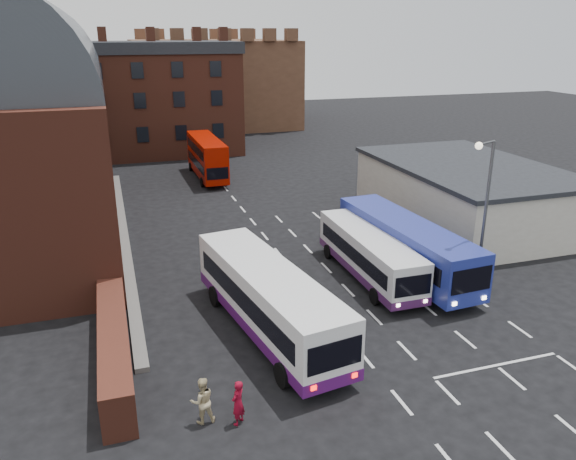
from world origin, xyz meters
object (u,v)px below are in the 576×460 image
object	(u,v)px
bus_blue	(405,243)
bus_red_double	(207,157)
bus_white_inbound	(369,252)
street_lamp	(484,203)
pedestrian_red	(238,403)
pedestrian_beige	(202,401)
bus_white_outbound	(269,296)

from	to	relation	value
bus_blue	bus_red_double	world-z (taller)	bus_red_double
bus_white_inbound	bus_blue	bearing A→B (deg)	179.99
street_lamp	pedestrian_red	size ratio (longest dim) A/B	4.78
bus_red_double	pedestrian_beige	size ratio (longest dim) A/B	5.33
pedestrian_red	bus_white_inbound	bearing A→B (deg)	-179.69
bus_white_outbound	street_lamp	xyz separation A→B (m)	(11.66, 0.74, 3.12)
bus_red_double	street_lamp	size ratio (longest dim) A/B	1.15
bus_white_inbound	street_lamp	xyz separation A→B (m)	(4.59, -3.41, 3.44)
bus_white_inbound	street_lamp	size ratio (longest dim) A/B	1.17
bus_white_outbound	street_lamp	distance (m)	12.10
bus_blue	street_lamp	size ratio (longest dim) A/B	1.40
bus_white_inbound	pedestrian_beige	xyz separation A→B (m)	(-11.08, -9.54, -0.66)
pedestrian_beige	street_lamp	bearing A→B (deg)	-161.56
bus_white_outbound	pedestrian_beige	xyz separation A→B (m)	(-4.01, -5.39, -0.97)
bus_white_outbound	pedestrian_red	world-z (taller)	bus_white_outbound
bus_blue	street_lamp	distance (m)	5.19
bus_white_inbound	pedestrian_beige	distance (m)	14.64
bus_white_inbound	bus_white_outbound	bearing A→B (deg)	30.53
street_lamp	bus_blue	bearing A→B (deg)	124.48
street_lamp	pedestrian_red	xyz separation A→B (m)	(-14.49, -6.59, -4.13)
bus_red_double	pedestrian_beige	bearing A→B (deg)	78.92
bus_red_double	pedestrian_beige	world-z (taller)	bus_red_double
bus_white_inbound	pedestrian_red	bearing A→B (deg)	45.45
bus_white_inbound	bus_red_double	size ratio (longest dim) A/B	1.01
bus_white_outbound	street_lamp	size ratio (longest dim) A/B	1.43
bus_white_inbound	pedestrian_red	distance (m)	14.08
bus_white_outbound	bus_white_inbound	distance (m)	8.21
bus_blue	bus_red_double	distance (m)	26.47
bus_red_double	pedestrian_beige	xyz separation A→B (m)	(-6.52, -35.11, -1.13)
bus_blue	bus_white_outbound	bearing A→B (deg)	20.08
pedestrian_red	street_lamp	bearing A→B (deg)	159.47
bus_white_outbound	pedestrian_beige	bearing A→B (deg)	-135.54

